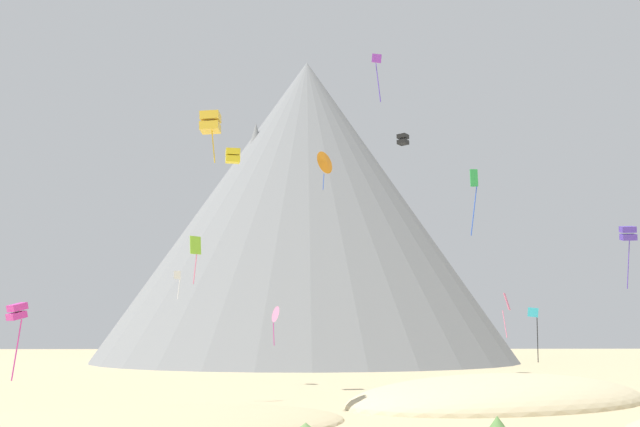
% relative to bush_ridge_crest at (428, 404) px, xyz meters
% --- Properties ---
extents(dune_foreground_right, '(30.06, 26.41, 4.08)m').
position_rel_bush_ridge_crest_xyz_m(dune_foreground_right, '(5.95, 2.80, -0.23)').
color(dune_foreground_right, '#CCBA8E').
rests_on(dune_foreground_right, ground_plane).
extents(bush_ridge_crest, '(1.74, 1.74, 0.45)m').
position_rel_bush_ridge_crest_xyz_m(bush_ridge_crest, '(0.00, 0.00, 0.00)').
color(bush_ridge_crest, '#477238').
rests_on(bush_ridge_crest, ground_plane).
extents(bush_near_right, '(1.14, 1.14, 0.76)m').
position_rel_bush_ridge_crest_xyz_m(bush_near_right, '(1.42, -11.74, 0.15)').
color(bush_near_right, '#568442').
rests_on(bush_near_right, ground_plane).
extents(bush_scatter_east, '(1.55, 1.55, 0.70)m').
position_rel_bush_ridge_crest_xyz_m(bush_scatter_east, '(-4.58, -2.95, 0.12)').
color(bush_scatter_east, '#477238').
rests_on(bush_scatter_east, ground_plane).
extents(rock_massif, '(88.21, 88.21, 57.43)m').
position_rel_bush_ridge_crest_xyz_m(rock_massif, '(-8.80, 79.00, 27.12)').
color(rock_massif, slate).
rests_on(rock_massif, ground_plane).
extents(kite_violet_high, '(0.91, 0.48, 4.57)m').
position_rel_bush_ridge_crest_xyz_m(kite_violet_high, '(-2.01, 9.56, 28.13)').
color(kite_violet_high, purple).
extents(kite_white_low, '(0.79, 0.27, 3.31)m').
position_rel_bush_ridge_crest_xyz_m(kite_white_low, '(-23.06, 32.14, 11.03)').
color(kite_white_low, white).
extents(kite_yellow_mid, '(1.44, 1.48, 1.35)m').
position_rel_bush_ridge_crest_xyz_m(kite_yellow_mid, '(-14.91, 11.75, 20.47)').
color(kite_yellow_mid, yellow).
extents(kite_orange_mid, '(2.20, 2.38, 4.23)m').
position_rel_bush_ridge_crest_xyz_m(kite_orange_mid, '(-6.18, 21.75, 22.48)').
color(kite_orange_mid, orange).
extents(kite_gold_mid, '(1.32, 1.30, 3.40)m').
position_rel_bush_ridge_crest_xyz_m(kite_gold_mid, '(-14.78, -4.65, 18.42)').
color(kite_gold_mid, gold).
extents(kite_magenta_low, '(1.40, 1.41, 4.92)m').
position_rel_bush_ridge_crest_xyz_m(kite_magenta_low, '(-26.87, -3.56, 6.04)').
color(kite_magenta_low, '#D1339E').
extents(kite_cyan_low, '(0.96, 0.59, 4.99)m').
position_rel_bush_ridge_crest_xyz_m(kite_cyan_low, '(12.86, 15.07, 5.76)').
color(kite_cyan_low, '#33BCDB').
extents(kite_rainbow_low, '(0.80, 0.81, 3.90)m').
position_rel_bush_ridge_crest_xyz_m(kite_rainbow_low, '(9.33, 11.87, 7.08)').
color(kite_rainbow_low, '#E5668C').
extents(kite_green_mid, '(0.86, 0.86, 5.51)m').
position_rel_bush_ridge_crest_xyz_m(kite_green_mid, '(5.28, 5.77, 16.55)').
color(kite_green_mid, green).
extents(kite_lime_low, '(0.82, 0.74, 3.57)m').
position_rel_bush_ridge_crest_xyz_m(kite_lime_low, '(-16.63, 2.77, 10.94)').
color(kite_lime_low, '#8CD133').
extents(kite_pink_low, '(1.26, 1.74, 3.83)m').
position_rel_bush_ridge_crest_xyz_m(kite_pink_low, '(-11.10, 20.45, 6.53)').
color(kite_pink_low, pink).
extents(kite_black_high, '(1.68, 1.68, 1.32)m').
position_rel_bush_ridge_crest_xyz_m(kite_black_high, '(4.32, 36.19, 29.23)').
color(kite_black_high, black).
extents(kite_indigo_mid, '(1.43, 1.50, 5.82)m').
position_rel_bush_ridge_crest_xyz_m(kite_indigo_mid, '(21.22, 13.00, 13.73)').
color(kite_indigo_mid, '#5138B2').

